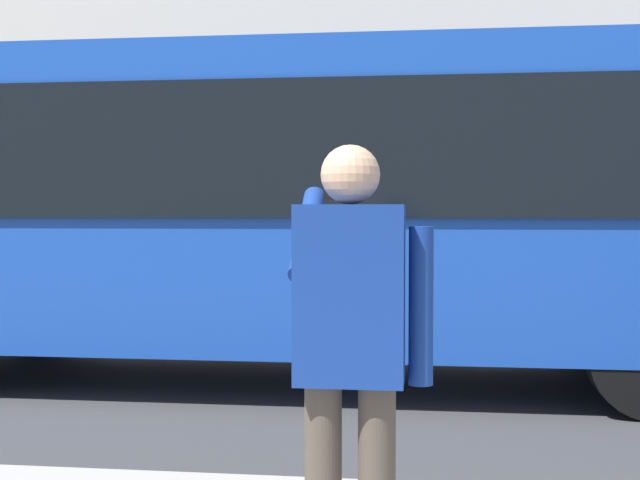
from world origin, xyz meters
TOP-DOWN VIEW (x-y plane):
  - ground_plane at (0.00, 0.00)m, footprint 60.00×60.00m
  - red_bus at (1.14, 0.22)m, footprint 9.05×2.54m
  - pedestrian_photographer at (0.14, 4.90)m, footprint 0.53×0.52m

SIDE VIEW (x-z plane):
  - ground_plane at x=0.00m, z-range 0.00..0.00m
  - pedestrian_photographer at x=0.14m, z-range 0.29..1.99m
  - red_bus at x=1.14m, z-range 0.14..3.22m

